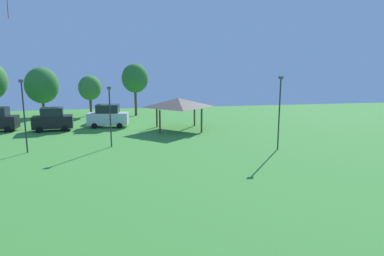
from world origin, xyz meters
name	(u,v)px	position (x,y,z in m)	size (l,w,h in m)	color
parked_car_second_from_left	(53,119)	(-9.58, 41.54, 1.26)	(4.42, 2.46, 2.59)	black
parked_car_third_from_left	(108,116)	(-3.63, 42.62, 1.31)	(4.79, 2.37, 2.70)	silver
park_pavilion	(178,103)	(4.28, 39.63, 3.08)	(5.85, 5.42, 3.60)	brown
light_post_0	(279,109)	(11.54, 29.03, 3.57)	(0.36, 0.20, 6.33)	#2D2D33
light_post_2	(24,112)	(-9.65, 31.75, 3.45)	(0.36, 0.20, 6.11)	#2D2D33
light_post_3	(110,113)	(-2.78, 32.60, 3.09)	(0.36, 0.20, 5.39)	#2D2D33
treeline_tree_2	(42,85)	(-13.26, 53.45, 4.36)	(4.61, 4.61, 6.90)	brown
treeline_tree_3	(90,88)	(-6.63, 52.64, 3.97)	(3.20, 3.20, 5.76)	brown
treeline_tree_4	(135,78)	(-0.24, 51.57, 5.32)	(3.74, 3.74, 7.41)	brown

